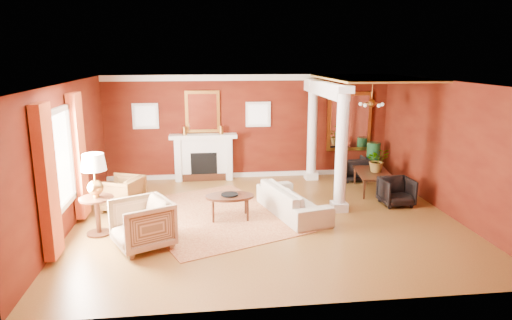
{
  "coord_description": "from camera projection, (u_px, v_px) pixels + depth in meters",
  "views": [
    {
      "loc": [
        -1.32,
        -9.18,
        3.46
      ],
      "look_at": [
        -0.15,
        0.64,
        1.15
      ],
      "focal_mm": 32.0,
      "sensor_mm": 36.0,
      "label": 1
    }
  ],
  "objects": [
    {
      "name": "dining_chair_near",
      "position": [
        397.0,
        190.0,
        10.62
      ],
      "size": [
        0.72,
        0.68,
        0.71
      ],
      "primitive_type": "imported",
      "rotation": [
        0.0,
        0.0,
        0.04
      ],
      "color": "black",
      "rests_on": "ground"
    },
    {
      "name": "green_urn",
      "position": [
        373.0,
        163.0,
        13.03
      ],
      "size": [
        0.43,
        0.43,
        1.02
      ],
      "color": "#164621",
      "rests_on": "ground"
    },
    {
      "name": "armchair_stripe",
      "position": [
        142.0,
        222.0,
        8.26
      ],
      "size": [
        1.23,
        1.26,
        0.98
      ],
      "primitive_type": "imported",
      "rotation": [
        0.0,
        0.0,
        -1.1
      ],
      "color": "tan",
      "rests_on": "ground"
    },
    {
      "name": "left_window",
      "position": [
        64.0,
        166.0,
        8.46
      ],
      "size": [
        0.21,
        2.55,
        2.6
      ],
      "color": "white",
      "rests_on": "room_shell"
    },
    {
      "name": "chandelier",
      "position": [
        372.0,
        103.0,
        11.38
      ],
      "size": [
        0.6,
        0.62,
        0.75
      ],
      "color": "#B07F37",
      "rests_on": "room_shell"
    },
    {
      "name": "header_beam",
      "position": [
        324.0,
        89.0,
        11.25
      ],
      "size": [
        0.3,
        3.2,
        0.32
      ],
      "primitive_type": "cube",
      "color": "white",
      "rests_on": "column_front"
    },
    {
      "name": "overmantel_mirror",
      "position": [
        203.0,
        112.0,
        12.57
      ],
      "size": [
        0.95,
        0.07,
        1.15
      ],
      "color": "gold",
      "rests_on": "fireplace"
    },
    {
      "name": "column_front",
      "position": [
        342.0,
        149.0,
        9.98
      ],
      "size": [
        0.36,
        0.36,
        2.8
      ],
      "color": "white",
      "rests_on": "ground"
    },
    {
      "name": "coffee_book",
      "position": [
        229.0,
        191.0,
        9.67
      ],
      "size": [
        0.16,
        0.04,
        0.21
      ],
      "primitive_type": "imported",
      "rotation": [
        0.0,
        0.0,
        0.16
      ],
      "color": "black",
      "rests_on": "coffee_table"
    },
    {
      "name": "side_table",
      "position": [
        95.0,
        180.0,
        8.72
      ],
      "size": [
        0.65,
        0.65,
        1.62
      ],
      "rotation": [
        0.0,
        0.0,
        0.34
      ],
      "color": "black",
      "rests_on": "ground"
    },
    {
      "name": "flank_window_left",
      "position": [
        145.0,
        116.0,
        12.43
      ],
      "size": [
        0.7,
        0.07,
        0.7
      ],
      "color": "white",
      "rests_on": "room_shell"
    },
    {
      "name": "fireplace",
      "position": [
        204.0,
        157.0,
        12.72
      ],
      "size": [
        1.85,
        0.42,
        1.29
      ],
      "color": "white",
      "rests_on": "ground"
    },
    {
      "name": "dining_table",
      "position": [
        374.0,
        176.0,
        11.66
      ],
      "size": [
        0.73,
        1.52,
        0.81
      ],
      "primitive_type": "imported",
      "rotation": [
        0.0,
        0.0,
        1.41
      ],
      "color": "black",
      "rests_on": "ground"
    },
    {
      "name": "crown_trim",
      "position": [
        249.0,
        78.0,
        12.52
      ],
      "size": [
        8.0,
        0.08,
        0.16
      ],
      "primitive_type": "cube",
      "color": "white",
      "rests_on": "room_shell"
    },
    {
      "name": "coffee_table",
      "position": [
        230.0,
        197.0,
        9.71
      ],
      "size": [
        1.03,
        1.03,
        0.52
      ],
      "rotation": [
        0.0,
        0.0,
        -0.18
      ],
      "color": "black",
      "rests_on": "ground"
    },
    {
      "name": "dining_mirror",
      "position": [
        349.0,
        122.0,
        13.13
      ],
      "size": [
        1.3,
        0.07,
        1.7
      ],
      "color": "gold",
      "rests_on": "room_shell"
    },
    {
      "name": "dining_chair_far",
      "position": [
        354.0,
        167.0,
        12.72
      ],
      "size": [
        0.73,
        0.68,
        0.73
      ],
      "primitive_type": "imported",
      "rotation": [
        0.0,
        0.0,
        3.17
      ],
      "color": "black",
      "rests_on": "ground"
    },
    {
      "name": "room_shell",
      "position": [
        267.0,
        126.0,
        9.36
      ],
      "size": [
        8.04,
        7.04,
        2.92
      ],
      "color": "#5E1D0D",
      "rests_on": "ground"
    },
    {
      "name": "ground",
      "position": [
        266.0,
        218.0,
        9.82
      ],
      "size": [
        8.0,
        8.0,
        0.0
      ],
      "primitive_type": "plane",
      "color": "brown",
      "rests_on": "ground"
    },
    {
      "name": "potted_plant",
      "position": [
        378.0,
        151.0,
        11.54
      ],
      "size": [
        0.56,
        0.62,
        0.48
      ],
      "primitive_type": "imported",
      "rotation": [
        0.0,
        0.0,
        -0.0
      ],
      "color": "#26591E",
      "rests_on": "dining_table"
    },
    {
      "name": "armchair_leopard",
      "position": [
        121.0,
        192.0,
        10.25
      ],
      "size": [
        1.04,
        1.07,
        0.86
      ],
      "primitive_type": "imported",
      "rotation": [
        0.0,
        0.0,
        -1.97
      ],
      "color": "black",
      "rests_on": "ground"
    },
    {
      "name": "sofa",
      "position": [
        293.0,
        196.0,
        9.99
      ],
      "size": [
        1.17,
        2.27,
        0.85
      ],
      "primitive_type": "imported",
      "rotation": [
        0.0,
        0.0,
        1.83
      ],
      "color": "beige",
      "rests_on": "ground"
    },
    {
      "name": "rug",
      "position": [
        212.0,
        215.0,
        9.98
      ],
      "size": [
        4.09,
        4.6,
        0.02
      ],
      "primitive_type": "cube",
      "rotation": [
        0.0,
        0.0,
        0.39
      ],
      "color": "maroon",
      "rests_on": "ground"
    },
    {
      "name": "column_back",
      "position": [
        312.0,
        129.0,
        12.59
      ],
      "size": [
        0.36,
        0.36,
        2.8
      ],
      "color": "white",
      "rests_on": "ground"
    },
    {
      "name": "amber_ceiling",
      "position": [
        372.0,
        78.0,
        11.18
      ],
      "size": [
        2.3,
        3.4,
        0.04
      ],
      "primitive_type": "cube",
      "color": "gold",
      "rests_on": "room_shell"
    },
    {
      "name": "flank_window_right",
      "position": [
        258.0,
        114.0,
        12.78
      ],
      "size": [
        0.7,
        0.07,
        0.7
      ],
      "color": "white",
      "rests_on": "room_shell"
    },
    {
      "name": "base_trim",
      "position": [
        250.0,
        175.0,
        13.15
      ],
      "size": [
        8.0,
        0.08,
        0.12
      ],
      "primitive_type": "cube",
      "color": "white",
      "rests_on": "ground"
    }
  ]
}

